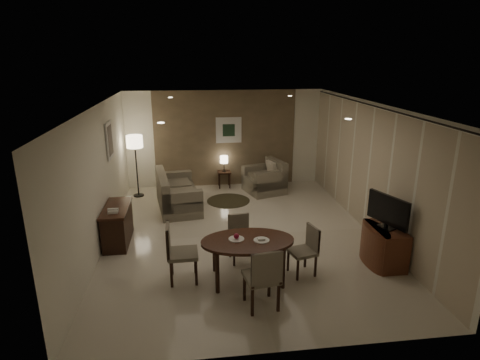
{
  "coord_description": "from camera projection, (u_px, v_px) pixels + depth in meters",
  "views": [
    {
      "loc": [
        -1.0,
        -7.61,
        3.62
      ],
      "look_at": [
        0.0,
        0.2,
        1.15
      ],
      "focal_mm": 30.0,
      "sensor_mm": 36.0,
      "label": 1
    }
  ],
  "objects": [
    {
      "name": "room_shell",
      "position": [
        239.0,
        168.0,
        8.38
      ],
      "size": [
        5.5,
        7.0,
        2.7
      ],
      "color": "beige",
      "rests_on": "ground"
    },
    {
      "name": "taupe_accent",
      "position": [
        225.0,
        139.0,
        11.3
      ],
      "size": [
        3.96,
        0.03,
        2.7
      ],
      "primitive_type": "cube",
      "color": "#7F694F",
      "rests_on": "wall_back"
    },
    {
      "name": "curtain_wall",
      "position": [
        369.0,
        170.0,
        8.34
      ],
      "size": [
        0.08,
        6.7,
        2.58
      ],
      "primitive_type": null,
      "color": "beige",
      "rests_on": "wall_right"
    },
    {
      "name": "curtain_rod",
      "position": [
        375.0,
        106.0,
        7.94
      ],
      "size": [
        0.03,
        6.8,
        0.03
      ],
      "primitive_type": "cylinder",
      "rotation": [
        1.57,
        0.0,
        0.0
      ],
      "color": "black",
      "rests_on": "wall_right"
    },
    {
      "name": "art_back_frame",
      "position": [
        229.0,
        130.0,
        11.22
      ],
      "size": [
        0.72,
        0.03,
        0.72
      ],
      "primitive_type": "cube",
      "color": "silver",
      "rests_on": "wall_back"
    },
    {
      "name": "art_back_canvas",
      "position": [
        229.0,
        130.0,
        11.2
      ],
      "size": [
        0.34,
        0.01,
        0.34
      ],
      "primitive_type": "cube",
      "color": "#1D341F",
      "rests_on": "wall_back"
    },
    {
      "name": "art_left_frame",
      "position": [
        109.0,
        140.0,
        8.66
      ],
      "size": [
        0.03,
        0.6,
        0.8
      ],
      "primitive_type": "cube",
      "color": "silver",
      "rests_on": "wall_left"
    },
    {
      "name": "art_left_canvas",
      "position": [
        110.0,
        140.0,
        8.66
      ],
      "size": [
        0.01,
        0.46,
        0.64
      ],
      "primitive_type": "cube",
      "color": "gray",
      "rests_on": "wall_left"
    },
    {
      "name": "downlight_nl",
      "position": [
        161.0,
        123.0,
        5.73
      ],
      "size": [
        0.1,
        0.1,
        0.01
      ],
      "primitive_type": "cylinder",
      "color": "white",
      "rests_on": "ceiling"
    },
    {
      "name": "downlight_nr",
      "position": [
        348.0,
        119.0,
        6.07
      ],
      "size": [
        0.1,
        0.1,
        0.01
      ],
      "primitive_type": "cylinder",
      "color": "white",
      "rests_on": "ceiling"
    },
    {
      "name": "downlight_fl",
      "position": [
        170.0,
        97.0,
        9.14
      ],
      "size": [
        0.1,
        0.1,
        0.01
      ],
      "primitive_type": "cylinder",
      "color": "white",
      "rests_on": "ceiling"
    },
    {
      "name": "downlight_fr",
      "position": [
        290.0,
        96.0,
        9.48
      ],
      "size": [
        0.1,
        0.1,
        0.01
      ],
      "primitive_type": "cylinder",
      "color": "white",
      "rests_on": "ceiling"
    },
    {
      "name": "console_desk",
      "position": [
        118.0,
        225.0,
        7.99
      ],
      "size": [
        0.48,
        1.2,
        0.75
      ],
      "primitive_type": null,
      "color": "#441F16",
      "rests_on": "floor"
    },
    {
      "name": "telephone",
      "position": [
        113.0,
        210.0,
        7.58
      ],
      "size": [
        0.2,
        0.14,
        0.09
      ],
      "primitive_type": null,
      "color": "white",
      "rests_on": "console_desk"
    },
    {
      "name": "tv_cabinet",
      "position": [
        385.0,
        246.0,
        7.17
      ],
      "size": [
        0.48,
        0.9,
        0.7
      ],
      "primitive_type": null,
      "color": "brown",
      "rests_on": "floor"
    },
    {
      "name": "flat_tv",
      "position": [
        388.0,
        211.0,
        6.97
      ],
      "size": [
        0.36,
        0.85,
        0.6
      ],
      "primitive_type": null,
      "rotation": [
        0.0,
        0.0,
        0.35
      ],
      "color": "black",
      "rests_on": "tv_cabinet"
    },
    {
      "name": "dining_table",
      "position": [
        248.0,
        260.0,
        6.66
      ],
      "size": [
        1.54,
        0.96,
        0.72
      ],
      "primitive_type": null,
      "color": "#441F16",
      "rests_on": "floor"
    },
    {
      "name": "chair_near",
      "position": [
        261.0,
        276.0,
        5.9
      ],
      "size": [
        0.55,
        0.55,
        1.0
      ],
      "primitive_type": null,
      "rotation": [
        0.0,
        0.0,
        3.29
      ],
      "color": "gray",
      "rests_on": "floor"
    },
    {
      "name": "chair_far",
      "position": [
        241.0,
        239.0,
        7.26
      ],
      "size": [
        0.45,
        0.45,
        0.84
      ],
      "primitive_type": null,
      "rotation": [
        0.0,
        0.0,
        0.11
      ],
      "color": "gray",
      "rests_on": "floor"
    },
    {
      "name": "chair_left",
      "position": [
        183.0,
        253.0,
        6.6
      ],
      "size": [
        0.49,
        0.49,
        1.0
      ],
      "primitive_type": null,
      "rotation": [
        0.0,
        0.0,
        1.59
      ],
      "color": "gray",
      "rests_on": "floor"
    },
    {
      "name": "chair_right",
      "position": [
        302.0,
        251.0,
        6.81
      ],
      "size": [
        0.5,
        0.5,
        0.85
      ],
      "primitive_type": null,
      "rotation": [
        0.0,
        0.0,
        -1.33
      ],
      "color": "gray",
      "rests_on": "floor"
    },
    {
      "name": "plate_a",
      "position": [
        236.0,
        239.0,
        6.57
      ],
      "size": [
        0.26,
        0.26,
        0.02
      ],
      "primitive_type": "cylinder",
      "color": "white",
      "rests_on": "dining_table"
    },
    {
      "name": "plate_b",
      "position": [
        261.0,
        240.0,
        6.52
      ],
      "size": [
        0.26,
        0.26,
        0.02
      ],
      "primitive_type": "cylinder",
      "color": "white",
      "rests_on": "dining_table"
    },
    {
      "name": "fruit_apple",
      "position": [
        236.0,
        236.0,
        6.55
      ],
      "size": [
        0.09,
        0.09,
        0.09
      ],
      "primitive_type": "sphere",
      "color": "maroon",
      "rests_on": "plate_a"
    },
    {
      "name": "napkin",
      "position": [
        261.0,
        239.0,
        6.52
      ],
      "size": [
        0.12,
        0.08,
        0.03
      ],
      "primitive_type": "cube",
      "color": "white",
      "rests_on": "plate_b"
    },
    {
      "name": "round_rug",
      "position": [
        228.0,
        201.0,
        10.38
      ],
      "size": [
        1.11,
        1.11,
        0.01
      ],
      "primitive_type": "cylinder",
      "color": "#3B3421",
      "rests_on": "floor"
    },
    {
      "name": "sofa",
      "position": [
        178.0,
        190.0,
        9.83
      ],
      "size": [
        1.96,
        1.18,
        0.87
      ],
      "primitive_type": null,
      "rotation": [
        0.0,
        0.0,
        1.72
      ],
      "color": "gray",
      "rests_on": "floor"
    },
    {
      "name": "armchair",
      "position": [
        264.0,
        177.0,
        10.93
      ],
      "size": [
        1.17,
        1.21,
        0.87
      ],
      "primitive_type": null,
      "rotation": [
        0.0,
        0.0,
        -1.28
      ],
      "color": "gray",
      "rests_on": "floor"
    },
    {
      "name": "side_table",
      "position": [
        224.0,
        179.0,
        11.41
      ],
      "size": [
        0.36,
        0.36,
        0.46
      ],
      "primitive_type": null,
      "color": "black",
      "rests_on": "floor"
    },
    {
      "name": "table_lamp",
      "position": [
        224.0,
        163.0,
        11.26
      ],
      "size": [
        0.22,
        0.22,
        0.5
      ],
      "primitive_type": null,
      "color": "#FFEAC1",
      "rests_on": "side_table"
    },
    {
      "name": "floor_lamp",
      "position": [
        137.0,
        166.0,
        10.5
      ],
      "size": [
        0.42,
        0.42,
        1.64
      ],
      "primitive_type": null,
      "color": "#FFE5B7",
      "rests_on": "floor"
    }
  ]
}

